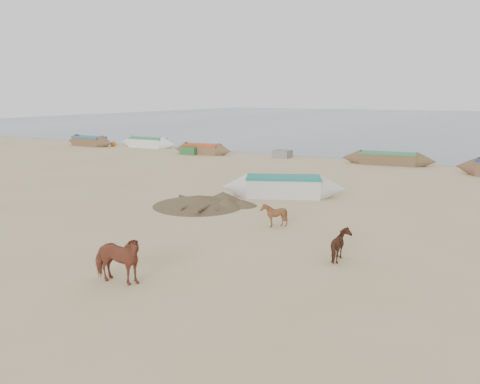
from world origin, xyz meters
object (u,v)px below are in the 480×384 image
Objects in this scene: calf_right at (342,246)px; near_canoe at (283,187)px; cow_adult at (117,259)px; calf_front at (274,215)px.

near_canoe is (-4.90, 6.86, 0.04)m from calf_right.
cow_adult reaches higher than calf_right.
calf_front is at bearing 24.17° from calf_right.
near_canoe is (-1.76, 4.69, 0.04)m from calf_front.
cow_adult is at bearing 103.95° from calf_right.
near_canoe is at bearing -6.25° from cow_adult.
cow_adult reaches higher than calf_front.
calf_front is (1.16, 6.49, -0.19)m from cow_adult.
cow_adult is at bearing -111.25° from near_canoe.
calf_right is 0.16× the size of near_canoe.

